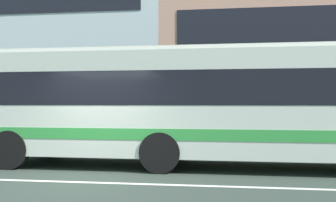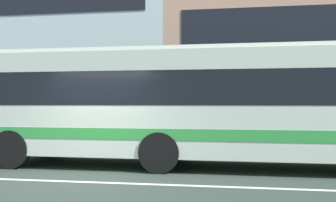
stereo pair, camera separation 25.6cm
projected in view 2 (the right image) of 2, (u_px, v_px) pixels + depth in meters
name	position (u px, v px, depth m)	size (l,w,h in m)	color
ground_plane	(78.00, 182.00, 9.04)	(160.00, 160.00, 0.00)	#303C33
lane_centre_line	(78.00, 182.00, 9.04)	(60.00, 0.16, 0.01)	silver
hedge_row_far	(132.00, 139.00, 15.44)	(23.20, 1.10, 0.71)	#235E1A
apartment_block_left	(10.00, 28.00, 26.82)	(21.70, 9.55, 13.00)	silver
transit_bus	(194.00, 102.00, 11.15)	(11.29, 2.68, 3.12)	silver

